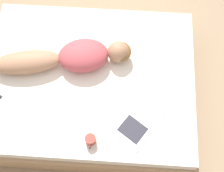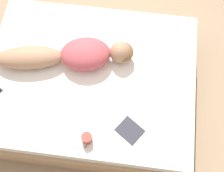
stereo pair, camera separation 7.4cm
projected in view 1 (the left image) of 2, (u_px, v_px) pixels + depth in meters
name	position (u px, v px, depth m)	size (l,w,h in m)	color
ground_plane	(92.00, 97.00, 3.42)	(12.00, 12.00, 0.00)	#9E8466
bed	(91.00, 87.00, 3.19)	(1.63, 2.05, 0.52)	tan
person	(69.00, 57.00, 2.92)	(0.49, 1.33, 0.21)	#A37556
open_magazine	(142.00, 118.00, 2.77)	(0.63, 0.57, 0.01)	white
coffee_mug	(90.00, 140.00, 2.65)	(0.13, 0.09, 0.08)	#993D33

